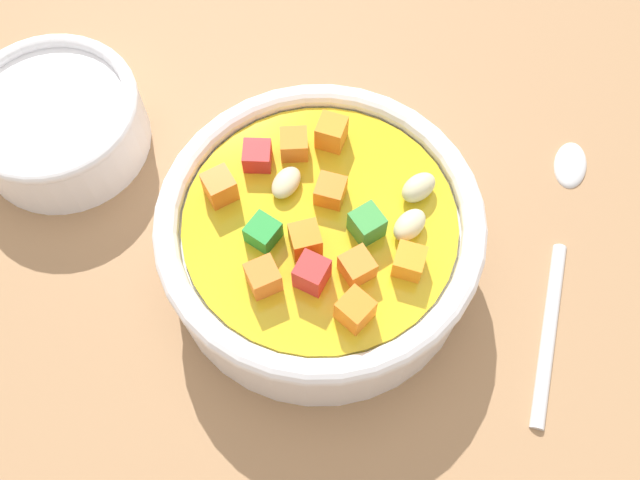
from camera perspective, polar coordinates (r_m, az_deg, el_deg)
ground_plane at (r=43.41cm, az=0.00°, el=-2.17°), size 140.00×140.00×2.00cm
soup_bowl_main at (r=39.63cm, az=0.01°, el=0.20°), size 17.77×17.77×6.89cm
spoon at (r=44.82cm, az=18.78°, el=-0.33°), size 16.63×11.34×0.98cm
side_bowl_small at (r=47.54cm, az=-20.29°, el=8.85°), size 10.82×10.82×4.33cm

